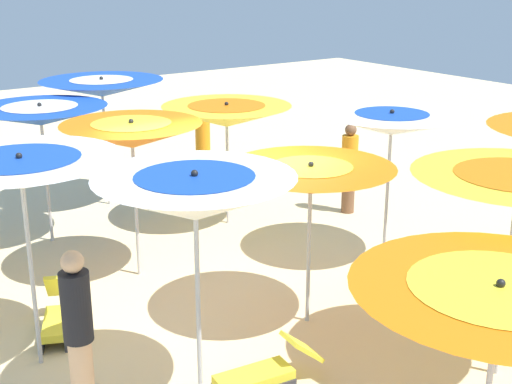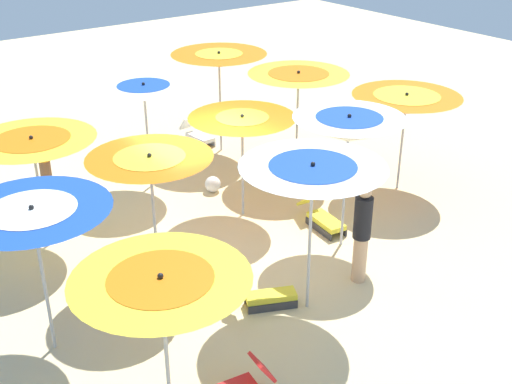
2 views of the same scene
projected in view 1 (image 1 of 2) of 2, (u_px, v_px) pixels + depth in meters
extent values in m
cube|color=beige|center=(223.00, 300.00, 9.73)|extent=(38.01, 38.01, 0.04)
cylinder|color=#B2B2B7|center=(32.00, 272.00, 7.81)|extent=(0.05, 0.05, 2.29)
cone|color=white|center=(21.00, 174.00, 7.45)|extent=(2.17, 2.17, 0.33)
cone|color=#1947B2|center=(20.00, 167.00, 7.43)|extent=(1.29, 1.29, 0.20)
sphere|color=black|center=(19.00, 156.00, 7.39)|extent=(0.07, 0.07, 0.07)
cylinder|color=#B2B2B7|center=(198.00, 307.00, 7.03)|extent=(0.05, 0.05, 2.28)
cone|color=white|center=(195.00, 199.00, 6.68)|extent=(1.96, 1.96, 0.44)
cone|color=#1947B2|center=(195.00, 189.00, 6.65)|extent=(1.16, 1.16, 0.26)
sphere|color=black|center=(194.00, 173.00, 6.60)|extent=(0.07, 0.07, 0.07)
cone|color=orange|center=(498.00, 311.00, 5.29)|extent=(2.28, 2.28, 0.40)
cone|color=yellow|center=(499.00, 301.00, 5.26)|extent=(1.38, 1.38, 0.24)
sphere|color=black|center=(501.00, 283.00, 5.22)|extent=(0.07, 0.07, 0.07)
cylinder|color=#B2B2B7|center=(47.00, 180.00, 11.44)|extent=(0.05, 0.05, 2.13)
cone|color=#1947B2|center=(41.00, 116.00, 11.11)|extent=(2.12, 2.12, 0.30)
cone|color=white|center=(40.00, 111.00, 11.09)|extent=(1.18, 1.18, 0.17)
sphere|color=black|center=(39.00, 105.00, 11.05)|extent=(0.07, 0.07, 0.07)
cylinder|color=#B2B2B7|center=(136.00, 207.00, 10.17)|extent=(0.05, 0.05, 2.12)
cone|color=orange|center=(132.00, 136.00, 9.84)|extent=(1.99, 1.99, 0.35)
cone|color=yellow|center=(132.00, 130.00, 9.81)|extent=(1.12, 1.12, 0.20)
sphere|color=black|center=(131.00, 121.00, 9.77)|extent=(0.07, 0.07, 0.07)
cylinder|color=#B2B2B7|center=(309.00, 253.00, 8.83)|extent=(0.05, 0.05, 1.91)
cone|color=orange|center=(311.00, 180.00, 8.54)|extent=(2.08, 2.08, 0.35)
cone|color=yellow|center=(311.00, 173.00, 8.51)|extent=(1.02, 1.02, 0.17)
sphere|color=black|center=(311.00, 164.00, 8.47)|extent=(0.07, 0.07, 0.07)
cylinder|color=#B2B2B7|center=(506.00, 285.00, 7.61)|extent=(0.05, 0.05, 2.19)
cylinder|color=#B2B2B7|center=(106.00, 147.00, 13.24)|extent=(0.05, 0.05, 2.24)
cone|color=#1947B2|center=(102.00, 88.00, 12.89)|extent=(2.26, 2.26, 0.31)
cone|color=white|center=(102.00, 84.00, 12.87)|extent=(1.15, 1.15, 0.16)
sphere|color=black|center=(101.00, 78.00, 12.84)|extent=(0.07, 0.07, 0.07)
cylinder|color=#B2B2B7|center=(227.00, 171.00, 12.29)|extent=(0.05, 0.05, 1.94)
cone|color=yellow|center=(227.00, 116.00, 11.99)|extent=(2.23, 2.23, 0.37)
cone|color=orange|center=(227.00, 112.00, 11.96)|extent=(1.33, 1.33, 0.22)
sphere|color=black|center=(227.00, 104.00, 11.92)|extent=(0.07, 0.07, 0.07)
cylinder|color=#B2B2B7|center=(387.00, 193.00, 10.73)|extent=(0.05, 0.05, 2.15)
cone|color=white|center=(391.00, 124.00, 10.40)|extent=(2.08, 2.08, 0.32)
cone|color=#1947B2|center=(392.00, 119.00, 10.37)|extent=(1.10, 1.10, 0.17)
sphere|color=black|center=(392.00, 112.00, 10.34)|extent=(0.07, 0.07, 0.07)
cube|color=#333338|center=(68.00, 331.00, 8.72)|extent=(0.36, 0.75, 0.14)
cube|color=#333338|center=(44.00, 333.00, 8.66)|extent=(0.36, 0.75, 0.14)
cube|color=yellow|center=(55.00, 323.00, 8.65)|extent=(0.59, 0.86, 0.10)
cube|color=yellow|center=(57.00, 286.00, 9.11)|extent=(0.41, 0.45, 0.42)
cube|color=#333338|center=(246.00, 378.00, 7.72)|extent=(0.84, 0.13, 0.14)
cube|color=yellow|center=(254.00, 377.00, 7.53)|extent=(0.88, 0.45, 0.10)
cube|color=yellow|center=(302.00, 347.00, 7.75)|extent=(0.43, 0.40, 0.33)
cylinder|color=brown|center=(348.00, 192.00, 13.01)|extent=(0.24, 0.24, 0.78)
cylinder|color=orange|center=(350.00, 154.00, 12.79)|extent=(0.30, 0.30, 0.68)
sphere|color=brown|center=(351.00, 130.00, 12.65)|extent=(0.21, 0.21, 0.21)
cylinder|color=#D8A87F|center=(82.00, 376.00, 7.14)|extent=(0.24, 0.24, 0.84)
cylinder|color=black|center=(76.00, 307.00, 6.89)|extent=(0.30, 0.30, 0.73)
sphere|color=#D8A87F|center=(72.00, 262.00, 6.75)|extent=(0.23, 0.23, 0.23)
cylinder|color=#D8A87F|center=(204.00, 170.00, 14.36)|extent=(0.24, 0.24, 0.80)
cylinder|color=orange|center=(203.00, 135.00, 14.13)|extent=(0.30, 0.30, 0.70)
sphere|color=#D8A87F|center=(202.00, 112.00, 13.99)|extent=(0.22, 0.22, 0.22)
sphere|color=white|center=(380.00, 286.00, 9.69)|extent=(0.35, 0.35, 0.35)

